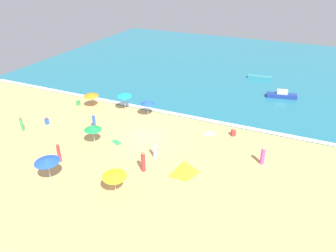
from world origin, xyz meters
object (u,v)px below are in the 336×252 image
object	(u,v)px
beachgoer_8	(78,103)
beachgoer_5	(47,121)
beachgoer_1	(155,150)
small_boat_0	(260,77)
beach_umbrella_3	(148,102)
beach_umbrella_4	(124,95)
beach_umbrella_1	(91,95)
beachgoer_6	(22,124)
beachgoer_3	(233,133)
beachgoer_4	(94,122)
beach_umbrella_2	(47,160)
beachgoer_0	(143,162)
beach_tent	(184,168)
beach_umbrella_0	(93,128)
small_boat_1	(282,95)
beachgoer_2	(59,153)
beachgoer_7	(263,156)
beach_umbrella_5	(114,175)

from	to	relation	value
beachgoer_8	beachgoer_5	bearing A→B (deg)	-89.38
beachgoer_1	small_boat_0	world-z (taller)	beachgoer_1
beach_umbrella_3	beach_umbrella_4	bearing A→B (deg)	177.48
beach_umbrella_1	beachgoer_6	world-z (taller)	beach_umbrella_1
beachgoer_3	beachgoer_4	size ratio (longest dim) A/B	0.44
beach_umbrella_2	small_boat_0	xyz separation A→B (m)	(11.42, 32.95, -1.79)
beachgoer_6	beachgoer_8	world-z (taller)	beachgoer_6
small_boat_0	beachgoer_0	bearing A→B (deg)	-100.05
beachgoer_3	small_boat_0	size ratio (longest dim) A/B	0.23
beach_umbrella_1	beachgoer_4	bearing A→B (deg)	-51.53
small_boat_0	beach_umbrella_1	bearing A→B (deg)	-131.97
beach_umbrella_1	beach_umbrella_4	distance (m)	4.40
beach_tent	small_boat_0	world-z (taller)	beach_tent
beachgoer_5	small_boat_0	xyz separation A→B (m)	(19.18, 25.01, -0.03)
beach_umbrella_0	beachgoer_6	distance (m)	8.85
beach_umbrella_2	beachgoer_1	world-z (taller)	beach_umbrella_2
beachgoer_5	beach_tent	bearing A→B (deg)	-8.05
beachgoer_6	beach_umbrella_3	bearing A→B (deg)	39.42
small_boat_0	beachgoer_1	bearing A→B (deg)	-100.87
beach_umbrella_1	small_boat_1	bearing A→B (deg)	30.91
beachgoer_1	beachgoer_3	distance (m)	9.13
beach_umbrella_4	small_boat_1	xyz separation A→B (m)	(16.94, 11.92, -1.66)
beachgoer_2	beach_umbrella_1	bearing A→B (deg)	112.02
beach_umbrella_4	small_boat_0	distance (m)	22.54
beach_umbrella_3	small_boat_0	xyz separation A→B (m)	(9.72, 18.51, -1.45)
beachgoer_5	beachgoer_8	distance (m)	5.63
beachgoer_7	small_boat_0	distance (m)	23.43
beachgoer_0	beach_umbrella_1	bearing A→B (deg)	142.82
beachgoer_0	beachgoer_8	xyz separation A→B (m)	(-14.20, 9.05, -0.54)
beach_umbrella_1	beachgoer_3	xyz separation A→B (m)	(17.86, 0.17, -1.36)
beach_umbrella_3	beach_tent	distance (m)	12.18
small_boat_0	beach_umbrella_0	bearing A→B (deg)	-113.91
beach_tent	beachgoer_2	world-z (taller)	beachgoer_2
beach_umbrella_5	beachgoer_1	bearing A→B (deg)	84.37
beach_umbrella_2	beachgoer_1	distance (m)	9.41
beach_umbrella_0	beach_umbrella_5	world-z (taller)	beach_umbrella_0
beach_umbrella_4	small_boat_1	world-z (taller)	beach_umbrella_4
beach_umbrella_2	beach_umbrella_4	xyz separation A→B (m)	(-1.52, 14.58, 0.01)
beach_umbrella_3	beachgoer_3	distance (m)	10.45
beachgoer_5	small_boat_0	world-z (taller)	beachgoer_5
beachgoer_4	small_boat_0	xyz separation A→B (m)	(13.47, 23.93, -0.57)
beachgoer_3	small_boat_1	bearing A→B (deg)	74.90
beachgoer_0	beachgoer_6	bearing A→B (deg)	175.90
beach_tent	beachgoer_8	distance (m)	19.45
beach_umbrella_5	beachgoer_4	world-z (taller)	beach_umbrella_5
beachgoer_7	small_boat_1	size ratio (longest dim) A/B	0.43
beachgoer_5	beachgoer_0	bearing A→B (deg)	-13.59
beachgoer_4	beachgoer_7	distance (m)	17.75
beachgoer_1	small_boat_0	size ratio (longest dim) A/B	0.47
beachgoer_1	small_boat_1	xyz separation A→B (m)	(9.03, 19.70, -0.37)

